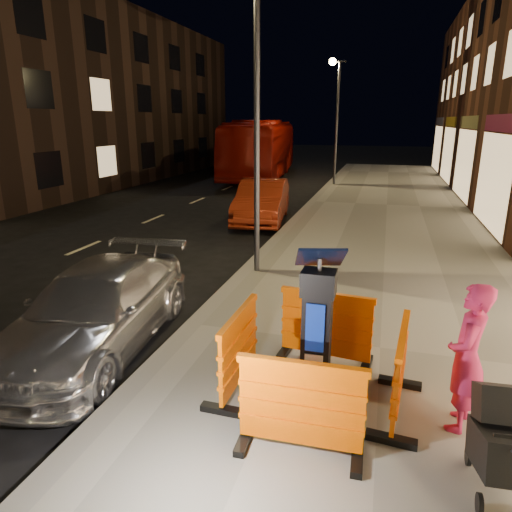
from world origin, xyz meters
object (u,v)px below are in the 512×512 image
(barrier_back, at_px, (326,327))
(barrier_kerbside, at_px, (239,350))
(parking_kiosk, at_px, (317,330))
(barrier_front, at_px, (301,408))
(barrier_bldgside, at_px, (399,372))
(car_silver, at_px, (101,346))
(car_red, at_px, (262,221))
(stroller, at_px, (502,446))
(man, at_px, (467,358))
(bus_doubledecker, at_px, (261,177))

(barrier_back, bearing_deg, barrier_kerbside, -128.65)
(parking_kiosk, relative_size, barrier_front, 1.40)
(parking_kiosk, relative_size, barrier_back, 1.40)
(barrier_bldgside, xyz_separation_m, car_silver, (-4.40, 0.70, -0.66))
(barrier_bldgside, distance_m, car_red, 11.10)
(barrier_front, height_order, barrier_bldgside, same)
(stroller, bearing_deg, parking_kiosk, 147.57)
(parking_kiosk, height_order, car_red, parking_kiosk)
(car_silver, xyz_separation_m, man, (5.05, -0.77, 0.98))
(car_silver, bearing_deg, car_red, 84.11)
(car_silver, bearing_deg, barrier_back, -1.52)
(barrier_back, bearing_deg, parking_kiosk, -83.65)
(bus_doubledecker, distance_m, man, 24.39)
(barrier_bldgside, bearing_deg, stroller, -133.14)
(bus_doubledecker, xyz_separation_m, man, (8.47, -22.85, 0.98))
(barrier_bldgside, relative_size, car_red, 0.30)
(parking_kiosk, height_order, barrier_back, parking_kiosk)
(barrier_front, height_order, bus_doubledecker, bus_doubledecker)
(stroller, bearing_deg, barrier_bldgside, 127.23)
(barrier_kerbside, height_order, man, man)
(barrier_front, height_order, barrier_back, same)
(car_red, bearing_deg, bus_doubledecker, 97.88)
(parking_kiosk, bearing_deg, barrier_back, 93.35)
(stroller, bearing_deg, barrier_front, 175.24)
(barrier_kerbside, distance_m, car_red, 10.50)
(barrier_kerbside, relative_size, man, 0.79)
(bus_doubledecker, height_order, man, man)
(barrier_back, relative_size, car_red, 0.30)
(car_red, xyz_separation_m, stroller, (5.21, -11.16, 0.62))
(car_silver, relative_size, car_red, 0.99)
(barrier_bldgside, bearing_deg, bus_doubledecker, 24.29)
(parking_kiosk, xyz_separation_m, barrier_back, (0.00, 0.95, -0.40))
(stroller, bearing_deg, car_silver, 158.09)
(barrier_back, xyz_separation_m, barrier_kerbside, (-0.95, -0.95, 0.00))
(barrier_bldgside, xyz_separation_m, car_red, (-4.35, 10.19, -0.66))
(car_red, xyz_separation_m, man, (5.01, -10.26, 0.98))
(barrier_front, bearing_deg, car_red, 105.33)
(barrier_back, relative_size, bus_doubledecker, 0.11)
(parking_kiosk, relative_size, barrier_kerbside, 1.40)
(car_red, relative_size, stroller, 4.64)
(barrier_front, distance_m, barrier_kerbside, 1.34)
(barrier_back, relative_size, stroller, 1.39)
(parking_kiosk, bearing_deg, car_silver, 171.81)
(barrier_bldgside, relative_size, car_silver, 0.30)
(barrier_bldgside, bearing_deg, barrier_kerbside, 95.35)
(barrier_bldgside, xyz_separation_m, stroller, (0.85, -0.96, -0.04))
(barrier_kerbside, relative_size, car_silver, 0.30)
(barrier_back, distance_m, bus_doubledecker, 22.90)
(barrier_bldgside, bearing_deg, barrier_front, 140.35)
(car_red, bearing_deg, barrier_kerbside, -83.98)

